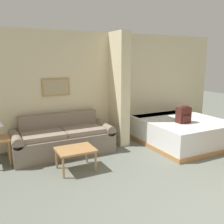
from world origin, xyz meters
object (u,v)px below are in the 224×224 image
at_px(couch, 63,139).
at_px(bed, 181,131).
at_px(coffee_table, 75,151).
at_px(backpack, 184,114).

xyz_separation_m(couch, bed, (2.73, -0.60, -0.02)).
xyz_separation_m(coffee_table, bed, (2.76, 0.32, -0.06)).
relative_size(couch, backpack, 5.30).
distance_m(couch, backpack, 2.72).
bearing_deg(coffee_table, bed, 6.67).
bearing_deg(couch, bed, -12.43).
bearing_deg(couch, backpack, -18.90).
distance_m(coffee_table, backpack, 2.61).
distance_m(coffee_table, bed, 2.78).
bearing_deg(bed, backpack, -125.75).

